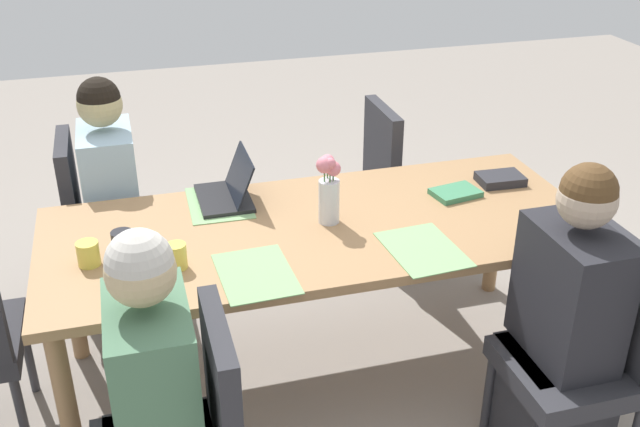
{
  "coord_description": "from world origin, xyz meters",
  "views": [
    {
      "loc": [
        -0.72,
        -2.55,
        2.14
      ],
      "look_at": [
        0.0,
        0.0,
        0.78
      ],
      "focal_mm": 41.72,
      "sensor_mm": 36.0,
      "label": 1
    }
  ],
  "objects_px": {
    "dining_table": "(320,240)",
    "person_near_left_mid": "(562,334)",
    "chair_near_left_mid": "(589,347)",
    "coffee_mug_near_right": "(177,256)",
    "person_far_left_far": "(115,214)",
    "book_blue_cover": "(456,193)",
    "laptop_far_left_far": "(229,191)",
    "coffee_mug_centre_right": "(123,243)",
    "coffee_mug_near_left": "(88,254)",
    "coffee_mug_centre_left": "(128,270)",
    "book_red_cover": "(500,179)",
    "flower_vase": "(329,188)",
    "chair_far_right_mid": "(401,177)",
    "chair_far_left_far": "(99,216)",
    "person_near_left_near": "(160,423)"
  },
  "relations": [
    {
      "from": "dining_table",
      "to": "person_near_left_mid",
      "type": "height_order",
      "value": "person_near_left_mid"
    },
    {
      "from": "chair_near_left_mid",
      "to": "coffee_mug_near_right",
      "type": "distance_m",
      "value": 1.52
    },
    {
      "from": "person_far_left_far",
      "to": "book_blue_cover",
      "type": "height_order",
      "value": "person_far_left_far"
    },
    {
      "from": "dining_table",
      "to": "laptop_far_left_far",
      "type": "distance_m",
      "value": 0.47
    },
    {
      "from": "dining_table",
      "to": "person_near_left_mid",
      "type": "relative_size",
      "value": 1.86
    },
    {
      "from": "coffee_mug_centre_right",
      "to": "coffee_mug_near_left",
      "type": "bearing_deg",
      "value": -163.79
    },
    {
      "from": "chair_near_left_mid",
      "to": "book_blue_cover",
      "type": "distance_m",
      "value": 0.89
    },
    {
      "from": "dining_table",
      "to": "laptop_far_left_far",
      "type": "xyz_separation_m",
      "value": [
        -0.32,
        0.32,
        0.11
      ]
    },
    {
      "from": "coffee_mug_centre_left",
      "to": "book_red_cover",
      "type": "xyz_separation_m",
      "value": [
        1.66,
        0.4,
        -0.03
      ]
    },
    {
      "from": "person_far_left_far",
      "to": "flower_vase",
      "type": "relative_size",
      "value": 4.14
    },
    {
      "from": "person_near_left_mid",
      "to": "coffee_mug_centre_left",
      "type": "height_order",
      "value": "person_near_left_mid"
    },
    {
      "from": "person_near_left_mid",
      "to": "coffee_mug_centre_right",
      "type": "height_order",
      "value": "person_near_left_mid"
    },
    {
      "from": "coffee_mug_near_left",
      "to": "coffee_mug_centre_left",
      "type": "distance_m",
      "value": 0.21
    },
    {
      "from": "person_far_left_far",
      "to": "laptop_far_left_far",
      "type": "xyz_separation_m",
      "value": [
        0.49,
        -0.4,
        0.24
      ]
    },
    {
      "from": "coffee_mug_near_right",
      "to": "book_red_cover",
      "type": "height_order",
      "value": "coffee_mug_near_right"
    },
    {
      "from": "chair_far_right_mid",
      "to": "chair_near_left_mid",
      "type": "bearing_deg",
      "value": -85.97
    },
    {
      "from": "chair_far_left_far",
      "to": "person_far_left_far",
      "type": "distance_m",
      "value": 0.1
    },
    {
      "from": "person_far_left_far",
      "to": "coffee_mug_near_left",
      "type": "relative_size",
      "value": 12.98
    },
    {
      "from": "person_near_left_near",
      "to": "person_far_left_far",
      "type": "relative_size",
      "value": 1.0
    },
    {
      "from": "coffee_mug_near_left",
      "to": "person_near_left_near",
      "type": "bearing_deg",
      "value": -75.48
    },
    {
      "from": "coffee_mug_near_left",
      "to": "coffee_mug_near_right",
      "type": "height_order",
      "value": "coffee_mug_near_right"
    },
    {
      "from": "chair_far_left_far",
      "to": "dining_table",
      "type": "bearing_deg",
      "value": -41.73
    },
    {
      "from": "person_near_left_mid",
      "to": "laptop_far_left_far",
      "type": "xyz_separation_m",
      "value": [
        -1.03,
        1.01,
        0.24
      ]
    },
    {
      "from": "person_far_left_far",
      "to": "coffee_mug_near_left",
      "type": "bearing_deg",
      "value": -96.62
    },
    {
      "from": "chair_far_left_far",
      "to": "book_red_cover",
      "type": "bearing_deg",
      "value": -19.34
    },
    {
      "from": "chair_near_left_mid",
      "to": "flower_vase",
      "type": "bearing_deg",
      "value": 134.49
    },
    {
      "from": "chair_near_left_mid",
      "to": "chair_far_left_far",
      "type": "bearing_deg",
      "value": 137.45
    },
    {
      "from": "chair_near_left_mid",
      "to": "chair_far_right_mid",
      "type": "distance_m",
      "value": 1.57
    },
    {
      "from": "person_near_left_near",
      "to": "coffee_mug_centre_left",
      "type": "bearing_deg",
      "value": 94.81
    },
    {
      "from": "coffee_mug_near_right",
      "to": "book_blue_cover",
      "type": "distance_m",
      "value": 1.27
    },
    {
      "from": "chair_far_left_far",
      "to": "coffee_mug_centre_left",
      "type": "height_order",
      "value": "chair_far_left_far"
    },
    {
      "from": "flower_vase",
      "to": "laptop_far_left_far",
      "type": "bearing_deg",
      "value": 139.22
    },
    {
      "from": "coffee_mug_near_right",
      "to": "book_blue_cover",
      "type": "height_order",
      "value": "coffee_mug_near_right"
    },
    {
      "from": "person_near_left_mid",
      "to": "chair_near_left_mid",
      "type": "bearing_deg",
      "value": -38.76
    },
    {
      "from": "coffee_mug_centre_left",
      "to": "book_blue_cover",
      "type": "bearing_deg",
      "value": 13.32
    },
    {
      "from": "dining_table",
      "to": "chair_far_right_mid",
      "type": "distance_m",
      "value": 1.07
    },
    {
      "from": "coffee_mug_near_right",
      "to": "book_blue_cover",
      "type": "relative_size",
      "value": 0.48
    },
    {
      "from": "book_red_cover",
      "to": "laptop_far_left_far",
      "type": "bearing_deg",
      "value": 175.09
    },
    {
      "from": "chair_far_right_mid",
      "to": "coffee_mug_centre_right",
      "type": "xyz_separation_m",
      "value": [
        -1.45,
        -0.85,
        0.28
      ]
    },
    {
      "from": "person_far_left_far",
      "to": "book_blue_cover",
      "type": "xyz_separation_m",
      "value": [
        1.45,
        -0.63,
        0.21
      ]
    },
    {
      "from": "person_near_left_near",
      "to": "coffee_mug_near_left",
      "type": "distance_m",
      "value": 0.74
    },
    {
      "from": "person_near_left_mid",
      "to": "chair_far_left_far",
      "type": "bearing_deg",
      "value": 137.29
    },
    {
      "from": "coffee_mug_near_right",
      "to": "book_blue_cover",
      "type": "xyz_separation_m",
      "value": [
        1.23,
        0.28,
        -0.04
      ]
    },
    {
      "from": "chair_far_left_far",
      "to": "book_blue_cover",
      "type": "xyz_separation_m",
      "value": [
        1.53,
        -0.69,
        0.24
      ]
    },
    {
      "from": "chair_near_left_mid",
      "to": "coffee_mug_near_right",
      "type": "xyz_separation_m",
      "value": [
        -1.38,
        0.57,
        0.28
      ]
    },
    {
      "from": "person_near_left_mid",
      "to": "coffee_mug_centre_left",
      "type": "bearing_deg",
      "value": 162.94
    },
    {
      "from": "flower_vase",
      "to": "chair_near_left_mid",
      "type": "bearing_deg",
      "value": -45.51
    },
    {
      "from": "chair_near_left_mid",
      "to": "person_far_left_far",
      "type": "xyz_separation_m",
      "value": [
        -1.6,
        1.48,
        0.03
      ]
    },
    {
      "from": "laptop_far_left_far",
      "to": "book_red_cover",
      "type": "bearing_deg",
      "value": -7.52
    },
    {
      "from": "coffee_mug_near_right",
      "to": "coffee_mug_centre_right",
      "type": "bearing_deg",
      "value": 141.58
    }
  ]
}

